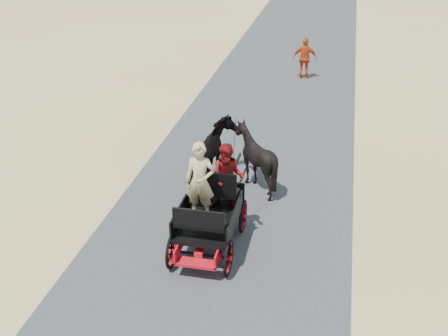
% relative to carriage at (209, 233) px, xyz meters
% --- Properties ---
extents(ground, '(140.00, 140.00, 0.00)m').
position_rel_carriage_xyz_m(ground, '(0.19, -0.52, -0.36)').
color(ground, tan).
extents(road, '(6.00, 140.00, 0.01)m').
position_rel_carriage_xyz_m(road, '(0.19, -0.52, -0.35)').
color(road, '#38383A').
rests_on(road, ground).
extents(carriage, '(1.30, 2.40, 0.72)m').
position_rel_carriage_xyz_m(carriage, '(0.00, 0.00, 0.00)').
color(carriage, black).
rests_on(carriage, ground).
extents(horse_left, '(0.91, 2.01, 1.70)m').
position_rel_carriage_xyz_m(horse_left, '(-0.55, 3.00, 0.49)').
color(horse_left, black).
rests_on(horse_left, ground).
extents(horse_right, '(1.37, 1.54, 1.70)m').
position_rel_carriage_xyz_m(horse_right, '(0.55, 3.00, 0.49)').
color(horse_right, black).
rests_on(horse_right, ground).
extents(driver_man, '(0.66, 0.43, 1.80)m').
position_rel_carriage_xyz_m(driver_man, '(-0.20, 0.05, 1.26)').
color(driver_man, tan).
rests_on(driver_man, carriage).
extents(passenger_woman, '(0.77, 0.60, 1.58)m').
position_rel_carriage_xyz_m(passenger_woman, '(0.30, 0.60, 1.15)').
color(passenger_woman, '#660C0F').
rests_on(passenger_woman, carriage).
extents(pedestrian, '(1.02, 0.43, 1.73)m').
position_rel_carriage_xyz_m(pedestrian, '(1.05, 12.86, 0.50)').
color(pedestrian, '#BB3D15').
rests_on(pedestrian, ground).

